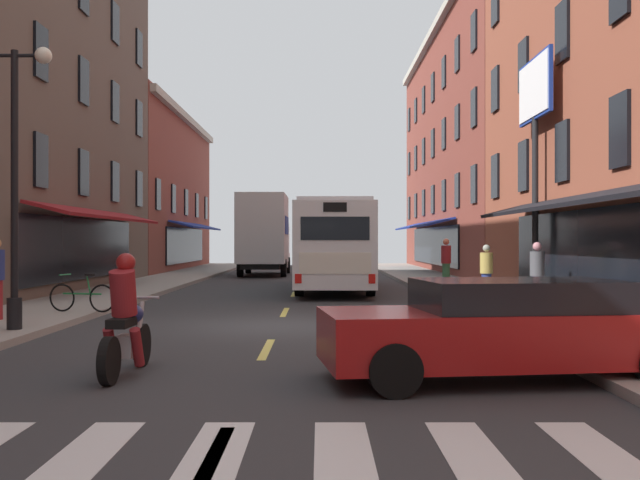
{
  "coord_description": "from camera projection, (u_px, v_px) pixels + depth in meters",
  "views": [
    {
      "loc": [
        0.9,
        -16.1,
        1.83
      ],
      "look_at": [
        0.78,
        8.02,
        1.85
      ],
      "focal_mm": 42.03,
      "sensor_mm": 36.0,
      "label": 1
    }
  ],
  "objects": [
    {
      "name": "ground_plane",
      "position": [
        282.0,
        328.0,
        16.1
      ],
      "size": [
        34.8,
        80.0,
        0.1
      ],
      "primitive_type": "cube",
      "color": "#333335"
    },
    {
      "name": "lane_centre_dashes",
      "position": [
        281.0,
        327.0,
        15.85
      ],
      "size": [
        0.14,
        73.9,
        0.01
      ],
      "color": "#DBCC4C",
      "rests_on": "ground"
    },
    {
      "name": "crosswalk_near",
      "position": [
        214.0,
        464.0,
        6.1
      ],
      "size": [
        7.1,
        2.8,
        0.01
      ],
      "color": "silver",
      "rests_on": "ground"
    },
    {
      "name": "sidewalk_left",
      "position": [
        9.0,
        322.0,
        16.13
      ],
      "size": [
        3.0,
        80.0,
        0.14
      ],
      "primitive_type": "cube",
      "color": "gray",
      "rests_on": "ground"
    },
    {
      "name": "sidewalk_right",
      "position": [
        556.0,
        322.0,
        16.07
      ],
      "size": [
        3.0,
        80.0,
        0.14
      ],
      "primitive_type": "cube",
      "color": "gray",
      "rests_on": "ground"
    },
    {
      "name": "billboard_sign",
      "position": [
        539.0,
        114.0,
        21.33
      ],
      "size": [
        0.4,
        2.99,
        6.92
      ],
      "color": "black",
      "rests_on": "sidewalk_right"
    },
    {
      "name": "transit_bus",
      "position": [
        339.0,
        245.0,
        27.97
      ],
      "size": [
        2.8,
        11.48,
        3.19
      ],
      "color": "silver",
      "rests_on": "ground"
    },
    {
      "name": "box_truck",
      "position": [
        268.0,
        235.0,
        39.42
      ],
      "size": [
        2.5,
        7.31,
        4.18
      ],
      "color": "white",
      "rests_on": "ground"
    },
    {
      "name": "sedan_near",
      "position": [
        278.0,
        257.0,
        50.3
      ],
      "size": [
        2.0,
        4.56,
        1.48
      ],
      "color": "maroon",
      "rests_on": "ground"
    },
    {
      "name": "sedan_mid",
      "position": [
        512.0,
        328.0,
        9.73
      ],
      "size": [
        4.91,
        2.42,
        1.32
      ],
      "color": "maroon",
      "rests_on": "ground"
    },
    {
      "name": "motorcycle_rider",
      "position": [
        130.0,
        323.0,
        10.12
      ],
      "size": [
        0.62,
        2.07,
        1.66
      ],
      "color": "black",
      "rests_on": "ground"
    },
    {
      "name": "bicycle_near",
      "position": [
        86.0,
        297.0,
        17.73
      ],
      "size": [
        1.68,
        0.54,
        0.91
      ],
      "color": "black",
      "rests_on": "sidewalk_left"
    },
    {
      "name": "pedestrian_near",
      "position": [
        0.0,
        276.0,
        16.01
      ],
      "size": [
        0.36,
        0.5,
        1.74
      ],
      "rotation": [
        0.0,
        0.0,
        6.28
      ],
      "color": "maroon",
      "rests_on": "sidewalk_left"
    },
    {
      "name": "pedestrian_mid",
      "position": [
        450.0,
        262.0,
        27.49
      ],
      "size": [
        0.36,
        0.36,
        1.76
      ],
      "rotation": [
        0.0,
        0.0,
        3.55
      ],
      "color": "#33663F",
      "rests_on": "sidewalk_right"
    },
    {
      "name": "pedestrian_far",
      "position": [
        490.0,
        272.0,
        21.1
      ],
      "size": [
        0.36,
        0.36,
        1.58
      ],
      "rotation": [
        0.0,
        0.0,
        1.25
      ],
      "color": "navy",
      "rests_on": "sidewalk_right"
    },
    {
      "name": "pedestrian_rear",
      "position": [
        541.0,
        274.0,
        18.72
      ],
      "size": [
        0.36,
        0.36,
        1.65
      ],
      "rotation": [
        0.0,
        0.0,
        2.71
      ],
      "color": "navy",
      "rests_on": "sidewalk_right"
    },
    {
      "name": "street_lamp_twin",
      "position": [
        19.0,
        173.0,
        14.26
      ],
      "size": [
        1.42,
        0.32,
        5.38
      ],
      "color": "black",
      "rests_on": "sidewalk_left"
    }
  ]
}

